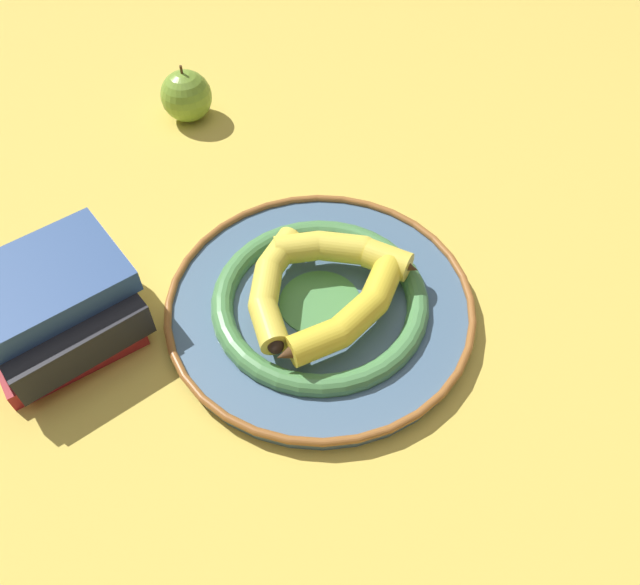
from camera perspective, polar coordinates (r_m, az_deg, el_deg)
ground_plane at (r=0.73m, az=1.02°, el=-3.76°), size 2.80×2.80×0.00m
decorative_bowl at (r=0.74m, az=-0.00°, el=-1.03°), size 0.36×0.36×0.03m
banana_a at (r=0.74m, az=2.20°, el=3.78°), size 0.12×0.16×0.04m
banana_b at (r=0.71m, az=-4.42°, el=0.72°), size 0.15×0.13×0.03m
banana_c at (r=0.68m, az=2.82°, el=-2.13°), size 0.19×0.06×0.03m
book_stack at (r=0.75m, az=-23.10°, el=-1.17°), size 0.19×0.18×0.10m
apple at (r=1.02m, az=-12.12°, el=17.16°), size 0.08×0.08×0.09m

